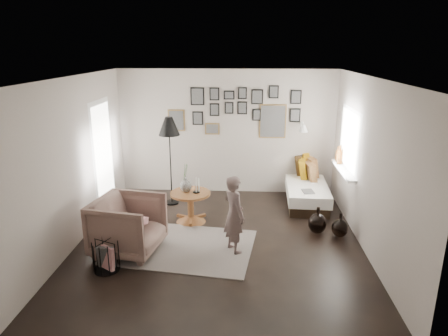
# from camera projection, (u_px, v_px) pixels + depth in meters

# --- Properties ---
(ground) EXTENTS (4.80, 4.80, 0.00)m
(ground) POSITION_uv_depth(u_px,v_px,m) (219.00, 242.00, 6.43)
(ground) COLOR black
(ground) RESTS_ON ground
(wall_back) EXTENTS (4.50, 0.00, 4.50)m
(wall_back) POSITION_uv_depth(u_px,v_px,m) (227.00, 133.00, 8.35)
(wall_back) COLOR #A89D93
(wall_back) RESTS_ON ground
(wall_front) EXTENTS (4.50, 0.00, 4.50)m
(wall_front) POSITION_uv_depth(u_px,v_px,m) (202.00, 237.00, 3.76)
(wall_front) COLOR #A89D93
(wall_front) RESTS_ON ground
(wall_left) EXTENTS (0.00, 4.80, 4.80)m
(wall_left) POSITION_uv_depth(u_px,v_px,m) (74.00, 163.00, 6.18)
(wall_left) COLOR #A89D93
(wall_left) RESTS_ON ground
(wall_right) EXTENTS (0.00, 4.80, 4.80)m
(wall_right) POSITION_uv_depth(u_px,v_px,m) (369.00, 167.00, 5.94)
(wall_right) COLOR #A89D93
(wall_right) RESTS_ON ground
(ceiling) EXTENTS (4.80, 4.80, 0.00)m
(ceiling) POSITION_uv_depth(u_px,v_px,m) (219.00, 77.00, 5.68)
(ceiling) COLOR white
(ceiling) RESTS_ON wall_back
(door_left) EXTENTS (0.00, 2.14, 2.14)m
(door_left) POSITION_uv_depth(u_px,v_px,m) (103.00, 158.00, 7.39)
(door_left) COLOR white
(door_left) RESTS_ON wall_left
(window_right) EXTENTS (0.15, 1.32, 1.30)m
(window_right) POSITION_uv_depth(u_px,v_px,m) (342.00, 165.00, 7.33)
(window_right) COLOR white
(window_right) RESTS_ON wall_right
(gallery_wall) EXTENTS (2.74, 0.03, 1.08)m
(gallery_wall) POSITION_uv_depth(u_px,v_px,m) (241.00, 112.00, 8.19)
(gallery_wall) COLOR olive
(gallery_wall) RESTS_ON wall_back
(wall_sconce) EXTENTS (0.18, 0.36, 0.16)m
(wall_sconce) POSITION_uv_depth(u_px,v_px,m) (303.00, 128.00, 7.97)
(wall_sconce) COLOR white
(wall_sconce) RESTS_ON wall_back
(rug) EXTENTS (2.37, 1.81, 0.01)m
(rug) POSITION_uv_depth(u_px,v_px,m) (182.00, 246.00, 6.28)
(rug) COLOR beige
(rug) RESTS_ON ground
(pedestal_table) EXTENTS (0.71, 0.71, 0.56)m
(pedestal_table) POSITION_uv_depth(u_px,v_px,m) (191.00, 208.00, 7.12)
(pedestal_table) COLOR brown
(pedestal_table) RESTS_ON ground
(vase) EXTENTS (0.20, 0.20, 0.51)m
(vase) POSITION_uv_depth(u_px,v_px,m) (186.00, 184.00, 7.01)
(vase) COLOR black
(vase) RESTS_ON pedestal_table
(candles) EXTENTS (0.12, 0.12, 0.26)m
(candles) POSITION_uv_depth(u_px,v_px,m) (196.00, 186.00, 6.99)
(candles) COLOR black
(candles) RESTS_ON pedestal_table
(daybed) EXTENTS (0.87, 1.89, 0.89)m
(daybed) POSITION_uv_depth(u_px,v_px,m) (306.00, 187.00, 8.13)
(daybed) COLOR black
(daybed) RESTS_ON ground
(magazine_on_daybed) EXTENTS (0.23, 0.30, 0.01)m
(magazine_on_daybed) POSITION_uv_depth(u_px,v_px,m) (308.00, 191.00, 7.49)
(magazine_on_daybed) COLOR black
(magazine_on_daybed) RESTS_ON daybed
(armchair) EXTENTS (1.10, 1.08, 0.87)m
(armchair) POSITION_uv_depth(u_px,v_px,m) (128.00, 225.00, 6.03)
(armchair) COLOR #73574E
(armchair) RESTS_ON ground
(armchair_cushion) EXTENTS (0.47, 0.48, 0.18)m
(armchair_cushion) POSITION_uv_depth(u_px,v_px,m) (131.00, 221.00, 6.06)
(armchair_cushion) COLOR silver
(armchair_cushion) RESTS_ON armchair
(floor_lamp) EXTENTS (0.41, 0.41, 1.75)m
(floor_lamp) POSITION_uv_depth(u_px,v_px,m) (169.00, 129.00, 7.61)
(floor_lamp) COLOR black
(floor_lamp) RESTS_ON ground
(magazine_basket) EXTENTS (0.46, 0.46, 0.44)m
(magazine_basket) POSITION_uv_depth(u_px,v_px,m) (106.00, 256.00, 5.58)
(magazine_basket) COLOR black
(magazine_basket) RESTS_ON ground
(demijohn_large) EXTENTS (0.31, 0.31, 0.46)m
(demijohn_large) POSITION_uv_depth(u_px,v_px,m) (317.00, 223.00, 6.70)
(demijohn_large) COLOR black
(demijohn_large) RESTS_ON ground
(demijohn_small) EXTENTS (0.27, 0.27, 0.42)m
(demijohn_small) POSITION_uv_depth(u_px,v_px,m) (340.00, 228.00, 6.57)
(demijohn_small) COLOR black
(demijohn_small) RESTS_ON ground
(child) EXTENTS (0.48, 0.53, 1.22)m
(child) POSITION_uv_depth(u_px,v_px,m) (234.00, 214.00, 5.99)
(child) COLOR #655250
(child) RESTS_ON ground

